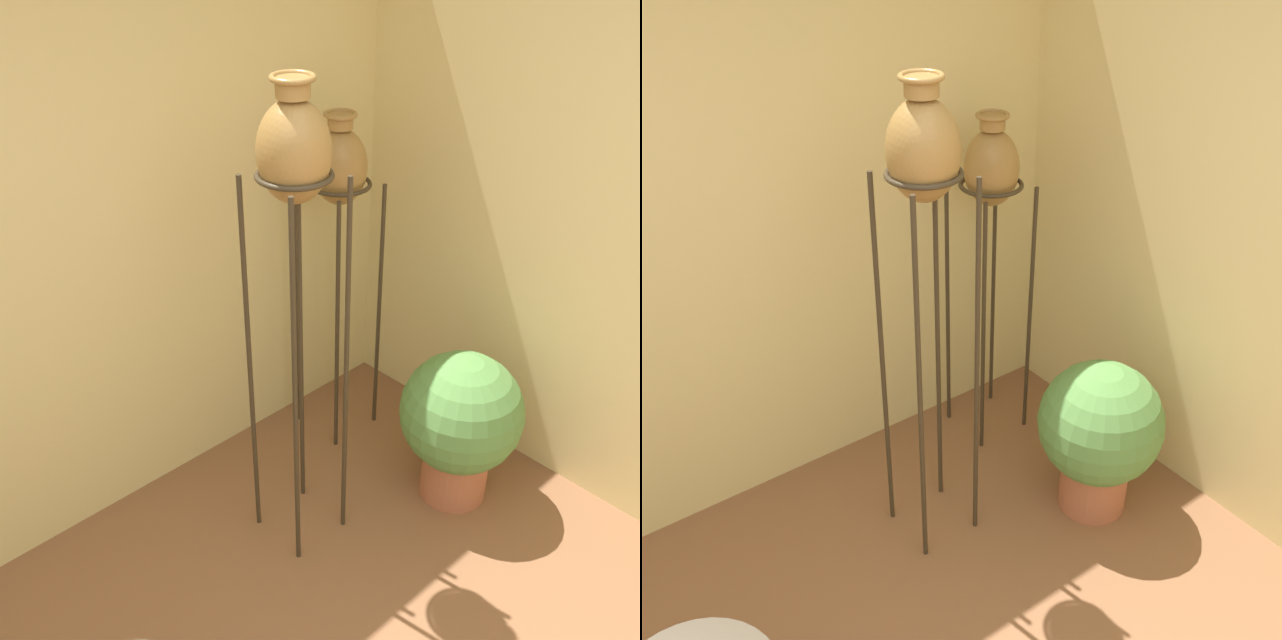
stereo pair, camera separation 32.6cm
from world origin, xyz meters
The scene contains 3 objects.
vase_stand_tall centered at (0.95, 1.39, 1.66)m, with size 0.29×0.29×1.99m.
vase_stand_medium centered at (1.58, 1.81, 1.36)m, with size 0.31×0.31×1.65m.
potted_plant centered at (1.61, 1.05, 0.43)m, with size 0.55×0.55×0.75m.
Camera 1 is at (-0.64, -0.43, 2.55)m, focal length 42.00 mm.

